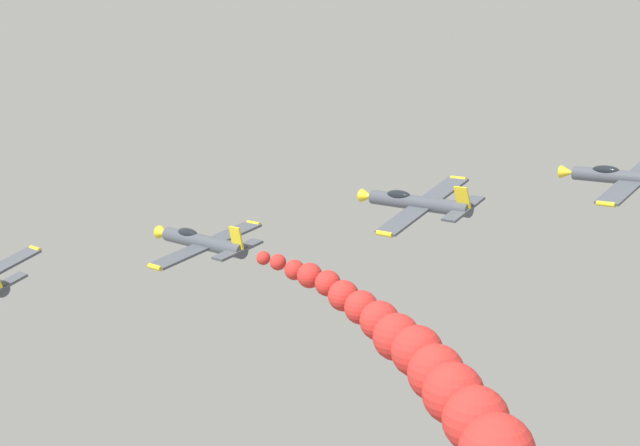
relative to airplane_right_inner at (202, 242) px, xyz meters
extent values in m
cylinder|color=yellow|center=(-9.08, 7.89, -0.39)|extent=(0.46, 1.40, 0.46)
cylinder|color=#474C56|center=(0.01, -0.18, -0.03)|extent=(1.31, 9.00, 1.31)
cone|color=yellow|center=(0.01, 4.92, -0.03)|extent=(1.24, 1.20, 1.24)
cube|color=#474C56|center=(0.03, -0.58, -0.13)|extent=(9.03, 1.90, 2.10)
cylinder|color=yellow|center=(-4.47, -0.58, -1.09)|extent=(0.43, 1.40, 0.43)
cylinder|color=yellow|center=(4.53, -0.58, 0.83)|extent=(0.43, 1.40, 0.43)
cube|color=#474C56|center=(0.00, -4.18, 0.02)|extent=(3.75, 1.20, 0.97)
cube|color=yellow|center=(-0.20, -4.28, 0.91)|extent=(0.47, 1.10, 1.59)
ellipsoid|color=black|center=(-0.10, 1.62, 0.45)|extent=(0.93, 2.20, 0.85)
sphere|color=red|center=(0.01, -6.89, -0.13)|extent=(0.96, 0.96, 0.96)
sphere|color=red|center=(-0.20, -8.61, -0.11)|extent=(1.10, 1.10, 1.10)
sphere|color=red|center=(-0.31, -10.33, -0.32)|extent=(1.34, 1.34, 1.34)
sphere|color=red|center=(-0.61, -12.04, -0.34)|extent=(1.61, 1.61, 1.61)
sphere|color=red|center=(-0.72, -13.76, -0.51)|extent=(1.63, 1.63, 1.63)
sphere|color=red|center=(-1.13, -15.47, -0.88)|extent=(1.88, 1.88, 1.88)
sphere|color=red|center=(-1.44, -17.19, -1.19)|extent=(2.00, 2.00, 2.00)
sphere|color=red|center=(-1.79, -18.91, -1.54)|extent=(2.28, 2.28, 2.28)
sphere|color=red|center=(-2.35, -20.62, -1.96)|extent=(2.62, 2.62, 2.62)
sphere|color=red|center=(-2.72, -22.34, -2.26)|extent=(2.78, 2.78, 2.78)
sphere|color=red|center=(-3.32, -24.05, -2.83)|extent=(2.96, 2.96, 2.96)
sphere|color=red|center=(-4.20, -25.77, -3.19)|extent=(3.08, 3.08, 3.08)
sphere|color=red|center=(-4.76, -27.49, -3.82)|extent=(3.21, 3.21, 3.21)
cylinder|color=#474C56|center=(11.93, -10.73, 2.74)|extent=(1.41, 9.00, 1.41)
cone|color=yellow|center=(11.93, -5.63, 2.74)|extent=(1.34, 1.20, 1.34)
cube|color=#474C56|center=(11.96, -11.13, 2.64)|extent=(8.71, 1.90, 3.31)
cylinder|color=yellow|center=(7.64, -11.13, 1.07)|extent=(0.46, 1.40, 0.46)
cylinder|color=yellow|center=(16.28, -11.13, 4.21)|extent=(0.46, 1.40, 0.46)
cube|color=#474C56|center=(11.91, -14.73, 2.78)|extent=(3.63, 1.20, 1.47)
cube|color=yellow|center=(11.60, -14.83, 3.64)|extent=(0.68, 1.10, 1.55)
ellipsoid|color=black|center=(11.76, -8.93, 3.20)|extent=(0.99, 2.20, 0.93)
cylinder|color=#474C56|center=(25.24, -20.52, 4.33)|extent=(1.38, 9.00, 1.38)
cone|color=yellow|center=(25.24, -15.42, 4.33)|extent=(1.32, 1.20, 1.32)
cube|color=#474C56|center=(25.27, -20.92, 4.23)|extent=(8.81, 1.90, 3.00)
cylinder|color=yellow|center=(20.90, -20.92, 2.82)|extent=(0.45, 1.40, 0.45)
ellipsoid|color=black|center=(25.09, -18.72, 4.80)|extent=(0.98, 2.20, 0.91)
camera|label=1|loc=(-35.22, -47.78, 12.01)|focal=45.75mm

